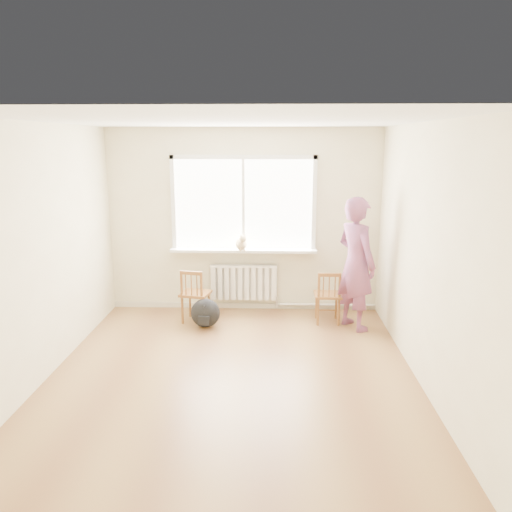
# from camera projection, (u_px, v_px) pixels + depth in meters

# --- Properties ---
(floor) EXTENTS (4.50, 4.50, 0.00)m
(floor) POSITION_uv_depth(u_px,v_px,m) (232.00, 374.00, 5.48)
(floor) COLOR olive
(floor) RESTS_ON ground
(ceiling) EXTENTS (4.50, 4.50, 0.00)m
(ceiling) POSITION_uv_depth(u_px,v_px,m) (229.00, 121.00, 4.87)
(ceiling) COLOR white
(ceiling) RESTS_ON back_wall
(back_wall) EXTENTS (4.00, 0.01, 2.70)m
(back_wall) POSITION_uv_depth(u_px,v_px,m) (244.00, 221.00, 7.37)
(back_wall) COLOR beige
(back_wall) RESTS_ON ground
(window) EXTENTS (2.12, 0.05, 1.42)m
(window) POSITION_uv_depth(u_px,v_px,m) (243.00, 200.00, 7.27)
(window) COLOR white
(window) RESTS_ON back_wall
(windowsill) EXTENTS (2.15, 0.22, 0.04)m
(windowsill) POSITION_uv_depth(u_px,v_px,m) (243.00, 250.00, 7.36)
(windowsill) COLOR white
(windowsill) RESTS_ON back_wall
(radiator) EXTENTS (1.00, 0.12, 0.55)m
(radiator) POSITION_uv_depth(u_px,v_px,m) (244.00, 282.00, 7.48)
(radiator) COLOR white
(radiator) RESTS_ON back_wall
(heating_pipe) EXTENTS (1.40, 0.04, 0.04)m
(heating_pipe) POSITION_uv_depth(u_px,v_px,m) (326.00, 305.00, 7.55)
(heating_pipe) COLOR silver
(heating_pipe) RESTS_ON back_wall
(baseboard) EXTENTS (4.00, 0.03, 0.08)m
(baseboard) POSITION_uv_depth(u_px,v_px,m) (244.00, 305.00, 7.65)
(baseboard) COLOR beige
(baseboard) RESTS_ON ground
(chair_left) EXTENTS (0.45, 0.44, 0.77)m
(chair_left) POSITION_uv_depth(u_px,v_px,m) (194.00, 296.00, 6.98)
(chair_left) COLOR brown
(chair_left) RESTS_ON floor
(chair_right) EXTENTS (0.37, 0.36, 0.75)m
(chair_right) POSITION_uv_depth(u_px,v_px,m) (328.00, 297.00, 6.95)
(chair_right) COLOR brown
(chair_right) RESTS_ON floor
(person) EXTENTS (0.71, 0.79, 1.80)m
(person) POSITION_uv_depth(u_px,v_px,m) (356.00, 264.00, 6.67)
(person) COLOR #BB3E43
(person) RESTS_ON floor
(cat) EXTENTS (0.23, 0.38, 0.26)m
(cat) POSITION_uv_depth(u_px,v_px,m) (241.00, 243.00, 7.25)
(cat) COLOR beige
(cat) RESTS_ON windowsill
(backpack) EXTENTS (0.44, 0.35, 0.40)m
(backpack) POSITION_uv_depth(u_px,v_px,m) (205.00, 313.00, 6.84)
(backpack) COLOR black
(backpack) RESTS_ON floor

